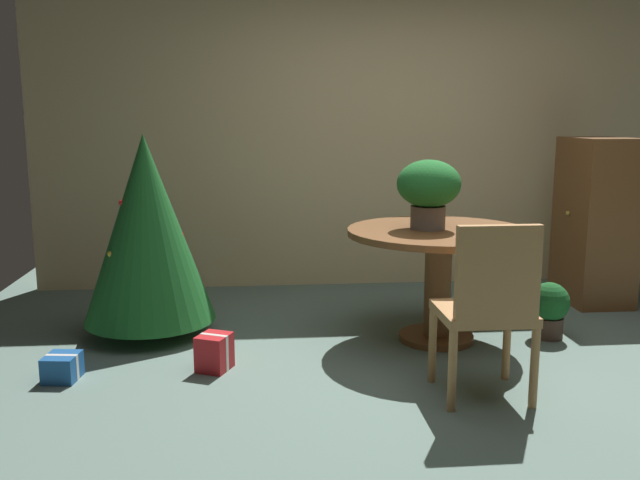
# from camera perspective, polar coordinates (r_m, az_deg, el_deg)

# --- Properties ---
(ground_plane) EXTENTS (6.60, 6.60, 0.00)m
(ground_plane) POSITION_cam_1_polar(r_m,az_deg,el_deg) (4.10, 11.32, -10.79)
(ground_plane) COLOR slate
(back_wall_panel) EXTENTS (6.00, 0.10, 2.60)m
(back_wall_panel) POSITION_cam_1_polar(r_m,az_deg,el_deg) (5.97, 5.69, 8.74)
(back_wall_panel) COLOR beige
(back_wall_panel) RESTS_ON ground_plane
(round_dining_table) EXTENTS (1.19, 1.19, 0.74)m
(round_dining_table) POSITION_cam_1_polar(r_m,az_deg,el_deg) (4.48, 9.88, -1.32)
(round_dining_table) COLOR brown
(round_dining_table) RESTS_ON ground_plane
(flower_vase) EXTENTS (0.41, 0.41, 0.45)m
(flower_vase) POSITION_cam_1_polar(r_m,az_deg,el_deg) (4.42, 9.06, 4.33)
(flower_vase) COLOR #665B51
(flower_vase) RESTS_ON round_dining_table
(wooden_chair_near) EXTENTS (0.47, 0.43, 0.94)m
(wooden_chair_near) POSITION_cam_1_polar(r_m,az_deg,el_deg) (3.59, 13.92, -5.11)
(wooden_chair_near) COLOR #B27F4C
(wooden_chair_near) RESTS_ON ground_plane
(holiday_tree) EXTENTS (0.87, 0.87, 1.35)m
(holiday_tree) POSITION_cam_1_polar(r_m,az_deg,el_deg) (4.66, -14.25, 0.91)
(holiday_tree) COLOR brown
(holiday_tree) RESTS_ON ground_plane
(gift_box_blue) EXTENTS (0.20, 0.22, 0.15)m
(gift_box_blue) POSITION_cam_1_polar(r_m,az_deg,el_deg) (4.16, -20.73, -9.92)
(gift_box_blue) COLOR #1E569E
(gift_box_blue) RESTS_ON ground_plane
(gift_box_red) EXTENTS (0.23, 0.24, 0.21)m
(gift_box_red) POSITION_cam_1_polar(r_m,az_deg,el_deg) (4.07, -8.81, -9.25)
(gift_box_red) COLOR red
(gift_box_red) RESTS_ON ground_plane
(wooden_cabinet) EXTENTS (0.47, 0.62, 1.30)m
(wooden_cabinet) POSITION_cam_1_polar(r_m,az_deg,el_deg) (5.77, 22.02, 1.48)
(wooden_cabinet) COLOR brown
(wooden_cabinet) RESTS_ON ground_plane
(potted_plant) EXTENTS (0.26, 0.26, 0.38)m
(potted_plant) POSITION_cam_1_polar(r_m,az_deg,el_deg) (4.80, 18.59, -5.39)
(potted_plant) COLOR #4C382D
(potted_plant) RESTS_ON ground_plane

